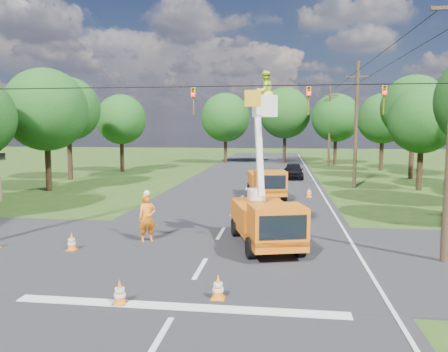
# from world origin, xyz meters

# --- Properties ---
(ground) EXTENTS (140.00, 140.00, 0.00)m
(ground) POSITION_xyz_m (0.00, 20.00, 0.00)
(ground) COLOR #284314
(ground) RESTS_ON ground
(road_main) EXTENTS (12.00, 100.00, 0.06)m
(road_main) POSITION_xyz_m (0.00, 20.00, 0.00)
(road_main) COLOR black
(road_main) RESTS_ON ground
(road_cross) EXTENTS (56.00, 10.00, 0.07)m
(road_cross) POSITION_xyz_m (0.00, 2.00, 0.00)
(road_cross) COLOR black
(road_cross) RESTS_ON ground
(stop_bar) EXTENTS (9.00, 0.45, 0.02)m
(stop_bar) POSITION_xyz_m (0.00, -3.20, 0.00)
(stop_bar) COLOR silver
(stop_bar) RESTS_ON ground
(edge_line) EXTENTS (0.12, 90.00, 0.02)m
(edge_line) POSITION_xyz_m (5.60, 20.00, 0.00)
(edge_line) COLOR silver
(edge_line) RESTS_ON ground
(bucket_truck) EXTENTS (3.31, 5.65, 7.04)m
(bucket_truck) POSITION_xyz_m (2.08, 3.19, 1.53)
(bucket_truck) COLOR orange
(bucket_truck) RESTS_ON ground
(second_truck) EXTENTS (2.93, 5.68, 2.03)m
(second_truck) POSITION_xyz_m (1.66, 15.64, 1.06)
(second_truck) COLOR orange
(second_truck) RESTS_ON ground
(ground_worker) EXTENTS (0.89, 0.78, 2.04)m
(ground_worker) POSITION_xyz_m (-2.88, 3.31, 1.02)
(ground_worker) COLOR orange
(ground_worker) RESTS_ON ground
(distant_car) EXTENTS (1.78, 4.40, 1.50)m
(distant_car) POSITION_xyz_m (3.78, 27.53, 0.75)
(distant_car) COLOR black
(distant_car) RESTS_ON ground
(traffic_cone_0) EXTENTS (0.38, 0.38, 0.71)m
(traffic_cone_0) POSITION_xyz_m (-1.60, -3.21, 0.36)
(traffic_cone_0) COLOR orange
(traffic_cone_0) RESTS_ON ground
(traffic_cone_1) EXTENTS (0.38, 0.38, 0.71)m
(traffic_cone_1) POSITION_xyz_m (0.97, -2.47, 0.36)
(traffic_cone_1) COLOR orange
(traffic_cone_1) RESTS_ON ground
(traffic_cone_2) EXTENTS (0.38, 0.38, 0.71)m
(traffic_cone_2) POSITION_xyz_m (1.39, 7.50, 0.36)
(traffic_cone_2) COLOR orange
(traffic_cone_2) RESTS_ON ground
(traffic_cone_3) EXTENTS (0.38, 0.38, 0.71)m
(traffic_cone_3) POSITION_xyz_m (2.56, 11.44, 0.36)
(traffic_cone_3) COLOR orange
(traffic_cone_3) RESTS_ON ground
(traffic_cone_4) EXTENTS (0.38, 0.38, 0.71)m
(traffic_cone_4) POSITION_xyz_m (-5.42, 1.62, 0.36)
(traffic_cone_4) COLOR orange
(traffic_cone_4) RESTS_ON ground
(traffic_cone_7) EXTENTS (0.38, 0.38, 0.71)m
(traffic_cone_7) POSITION_xyz_m (4.58, 16.18, 0.36)
(traffic_cone_7) COLOR orange
(traffic_cone_7) RESTS_ON ground
(pole_right_mid) EXTENTS (1.80, 0.30, 10.00)m
(pole_right_mid) POSITION_xyz_m (8.50, 22.00, 5.11)
(pole_right_mid) COLOR #4C3823
(pole_right_mid) RESTS_ON ground
(pole_right_far) EXTENTS (1.80, 0.30, 10.00)m
(pole_right_far) POSITION_xyz_m (8.50, 42.00, 5.11)
(pole_right_far) COLOR #4C3823
(pole_right_far) RESTS_ON ground
(signal_span) EXTENTS (18.00, 0.29, 1.07)m
(signal_span) POSITION_xyz_m (2.23, 1.99, 5.88)
(signal_span) COLOR black
(signal_span) RESTS_ON ground
(tree_left_d) EXTENTS (6.20, 6.20, 9.24)m
(tree_left_d) POSITION_xyz_m (-15.00, 17.00, 6.12)
(tree_left_d) COLOR #382616
(tree_left_d) RESTS_ON ground
(tree_left_e) EXTENTS (5.80, 5.80, 9.41)m
(tree_left_e) POSITION_xyz_m (-16.80, 24.00, 6.49)
(tree_left_e) COLOR #382616
(tree_left_e) RESTS_ON ground
(tree_left_f) EXTENTS (5.40, 5.40, 8.40)m
(tree_left_f) POSITION_xyz_m (-14.80, 32.00, 5.69)
(tree_left_f) COLOR #382616
(tree_left_f) RESTS_ON ground
(tree_right_c) EXTENTS (5.00, 5.00, 7.83)m
(tree_right_c) POSITION_xyz_m (13.20, 21.00, 5.31)
(tree_right_c) COLOR #382616
(tree_right_c) RESTS_ON ground
(tree_right_d) EXTENTS (6.00, 6.00, 9.70)m
(tree_right_d) POSITION_xyz_m (14.80, 29.00, 6.68)
(tree_right_d) COLOR #382616
(tree_right_d) RESTS_ON ground
(tree_right_e) EXTENTS (5.60, 5.60, 8.63)m
(tree_right_e) POSITION_xyz_m (13.80, 37.00, 5.81)
(tree_right_e) COLOR #382616
(tree_right_e) RESTS_ON ground
(tree_far_a) EXTENTS (6.60, 6.60, 9.50)m
(tree_far_a) POSITION_xyz_m (-5.00, 45.00, 6.19)
(tree_far_a) COLOR #382616
(tree_far_a) RESTS_ON ground
(tree_far_b) EXTENTS (7.00, 7.00, 10.32)m
(tree_far_b) POSITION_xyz_m (3.00, 47.00, 6.81)
(tree_far_b) COLOR #382616
(tree_far_b) RESTS_ON ground
(tree_far_c) EXTENTS (6.20, 6.20, 9.18)m
(tree_far_c) POSITION_xyz_m (9.50, 44.00, 6.06)
(tree_far_c) COLOR #382616
(tree_far_c) RESTS_ON ground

